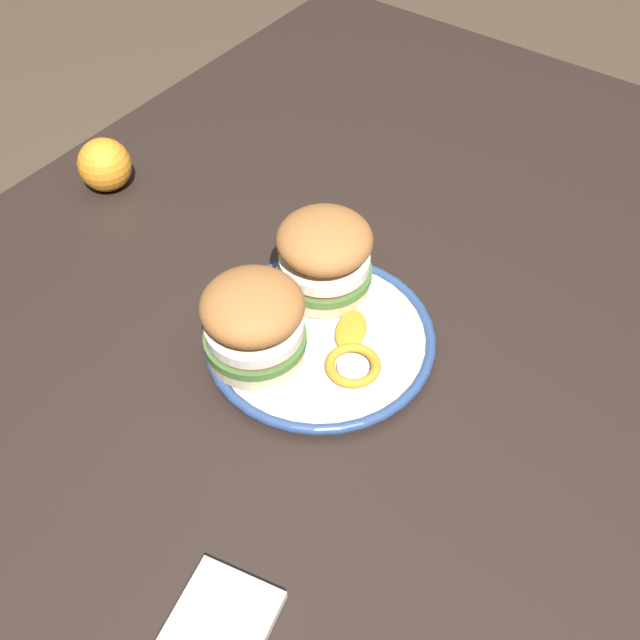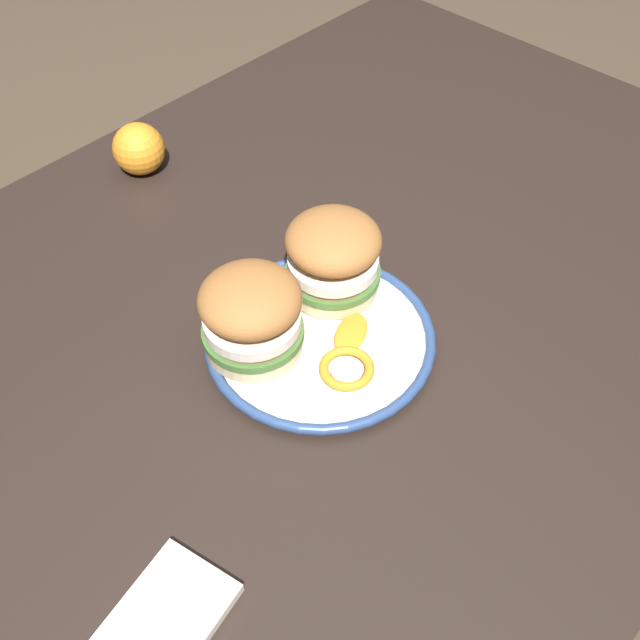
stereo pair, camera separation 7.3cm
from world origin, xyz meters
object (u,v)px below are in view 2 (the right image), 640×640
Objects in this scene: dining_table at (299,363)px; whole_orange at (139,149)px; dinner_plate at (320,338)px; sandwich_half_left at (251,314)px; sandwich_half_right at (333,256)px.

whole_orange reaches higher than dining_table.
sandwich_half_left is at bearing 146.54° from dinner_plate.
dinner_plate is at bearing -148.00° from sandwich_half_right.
dinner_plate is 3.60× the size of whole_orange.
whole_orange reaches higher than dinner_plate.
sandwich_half_left is 0.93× the size of sandwich_half_right.
whole_orange is (-0.00, 0.37, -0.03)m from sandwich_half_right.
dining_table is at bearing 75.87° from dinner_plate.
whole_orange is at bearing 82.38° from dining_table.
sandwich_half_left is at bearing -174.48° from dining_table.
sandwich_half_left is 0.13m from sandwich_half_right.
whole_orange is at bearing 90.54° from sandwich_half_right.
dining_table is 13.17× the size of sandwich_half_left.
sandwich_half_right reaches higher than whole_orange.
whole_orange is (0.05, 0.36, 0.13)m from dining_table.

